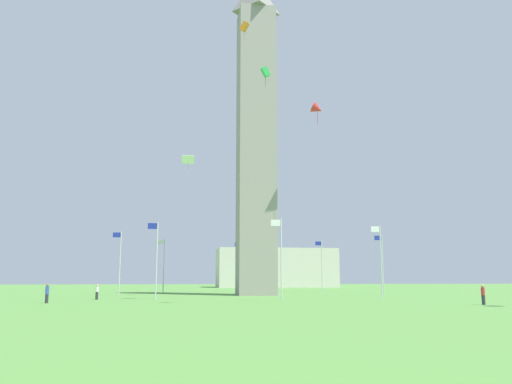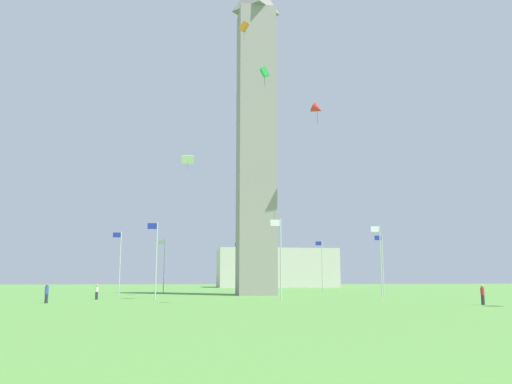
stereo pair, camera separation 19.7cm
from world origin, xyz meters
name	(u,v)px [view 1 (the left image)]	position (x,y,z in m)	size (l,w,h in m)	color
ground_plane	(256,295)	(0.00, 0.00, 0.00)	(260.00, 260.00, 0.00)	#548C3D
obelisk_monument	(256,129)	(0.00, 0.00, 22.93)	(5.04, 5.04, 45.86)	gray
flagpole_n	(120,260)	(17.87, 0.00, 4.52)	(1.12, 0.14, 8.26)	silver
flagpole_ne	(156,257)	(12.65, 12.59, 4.52)	(1.12, 0.14, 8.26)	silver
flagpole_e	(281,255)	(0.06, 17.81, 4.52)	(1.12, 0.14, 8.26)	silver
flagpole_se	(380,258)	(-12.54, 12.59, 4.52)	(1.12, 0.14, 8.26)	silver
flagpole_s	(382,262)	(-17.75, 0.00, 4.52)	(1.12, 0.14, 8.26)	silver
flagpole_sw	(322,264)	(-12.54, -12.59, 4.52)	(1.12, 0.14, 8.26)	silver
flagpole_w	(240,264)	(0.06, -17.81, 4.52)	(1.12, 0.14, 8.26)	silver
flagpole_nw	(163,263)	(12.65, -12.59, 4.52)	(1.12, 0.14, 8.26)	silver
person_blue_shirt	(47,293)	(21.97, 19.48, 0.88)	(0.32, 0.32, 1.76)	#2D2D38
person_red_shirt	(483,295)	(-15.61, 27.71, 0.84)	(0.32, 0.32, 1.70)	#2D2D38
person_white_shirt	(97,292)	(18.76, 11.69, 0.79)	(0.32, 0.32, 1.60)	#2D2D38
kite_white_diamond	(188,160)	(9.50, 14.36, 14.84)	(1.34, 1.16, 2.19)	white
kite_red_delta	(317,109)	(-7.02, 6.91, 23.85)	(2.13, 1.87, 2.90)	red
kite_green_box	(265,72)	(3.09, 27.13, 20.04)	(0.85, 0.54, 1.79)	green
kite_orange_box	(244,27)	(2.74, 8.61, 33.68)	(1.33, 1.13, 2.48)	orange
distant_building	(276,268)	(-13.77, -60.72, 4.76)	(29.31, 13.42, 9.53)	beige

